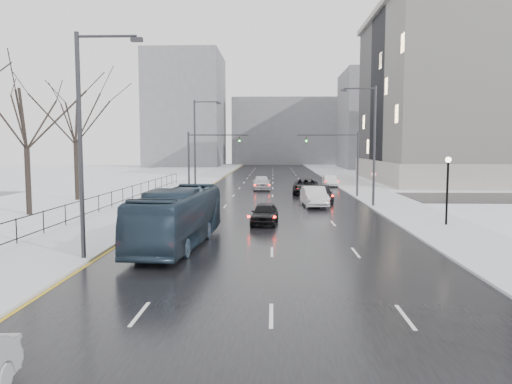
# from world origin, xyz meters

# --- Properties ---
(road) EXTENTS (16.00, 150.00, 0.04)m
(road) POSITION_xyz_m (0.00, 60.00, 0.02)
(road) COLOR black
(road) RESTS_ON ground
(cross_road) EXTENTS (130.00, 10.00, 0.04)m
(cross_road) POSITION_xyz_m (0.00, 48.00, 0.02)
(cross_road) COLOR black
(cross_road) RESTS_ON ground
(sidewalk_left) EXTENTS (5.00, 150.00, 0.16)m
(sidewalk_left) POSITION_xyz_m (-10.50, 60.00, 0.08)
(sidewalk_left) COLOR silver
(sidewalk_left) RESTS_ON ground
(sidewalk_right) EXTENTS (5.00, 150.00, 0.16)m
(sidewalk_right) POSITION_xyz_m (10.50, 60.00, 0.08)
(sidewalk_right) COLOR silver
(sidewalk_right) RESTS_ON ground
(park_strip) EXTENTS (14.00, 150.00, 0.12)m
(park_strip) POSITION_xyz_m (-20.00, 60.00, 0.06)
(park_strip) COLOR white
(park_strip) RESTS_ON ground
(tree_park_d) EXTENTS (8.75, 8.75, 12.50)m
(tree_park_d) POSITION_xyz_m (-17.80, 34.00, 0.00)
(tree_park_d) COLOR black
(tree_park_d) RESTS_ON ground
(tree_park_e) EXTENTS (9.45, 9.45, 13.50)m
(tree_park_e) POSITION_xyz_m (-18.20, 44.00, 0.00)
(tree_park_e) COLOR black
(tree_park_e) RESTS_ON ground
(iron_fence) EXTENTS (0.06, 70.00, 1.30)m
(iron_fence) POSITION_xyz_m (-13.00, 30.00, 0.91)
(iron_fence) COLOR black
(iron_fence) RESTS_ON sidewalk_left
(streetlight_r_mid) EXTENTS (2.95, 0.25, 10.00)m
(streetlight_r_mid) POSITION_xyz_m (8.17, 40.00, 5.62)
(streetlight_r_mid) COLOR #2D2D33
(streetlight_r_mid) RESTS_ON ground
(streetlight_l_near) EXTENTS (2.95, 0.25, 10.00)m
(streetlight_l_near) POSITION_xyz_m (-8.17, 20.00, 5.62)
(streetlight_l_near) COLOR #2D2D33
(streetlight_l_near) RESTS_ON ground
(streetlight_l_far) EXTENTS (2.95, 0.25, 10.00)m
(streetlight_l_far) POSITION_xyz_m (-8.17, 52.00, 5.62)
(streetlight_l_far) COLOR #2D2D33
(streetlight_l_far) RESTS_ON ground
(lamppost_r_mid) EXTENTS (0.36, 0.36, 4.28)m
(lamppost_r_mid) POSITION_xyz_m (11.00, 30.00, 2.94)
(lamppost_r_mid) COLOR black
(lamppost_r_mid) RESTS_ON sidewalk_right
(mast_signal_right) EXTENTS (6.10, 0.33, 6.50)m
(mast_signal_right) POSITION_xyz_m (7.33, 48.00, 4.11)
(mast_signal_right) COLOR #2D2D33
(mast_signal_right) RESTS_ON ground
(mast_signal_left) EXTENTS (6.10, 0.33, 6.50)m
(mast_signal_left) POSITION_xyz_m (-7.33, 48.00, 4.11)
(mast_signal_left) COLOR #2D2D33
(mast_signal_left) RESTS_ON ground
(no_uturn_sign) EXTENTS (0.60, 0.06, 2.70)m
(no_uturn_sign) POSITION_xyz_m (9.20, 44.00, 2.30)
(no_uturn_sign) COLOR #2D2D33
(no_uturn_sign) RESTS_ON sidewalk_right
(bldg_far_right) EXTENTS (24.00, 20.00, 22.00)m
(bldg_far_right) POSITION_xyz_m (28.00, 115.00, 11.00)
(bldg_far_right) COLOR slate
(bldg_far_right) RESTS_ON ground
(bldg_far_left) EXTENTS (18.00, 22.00, 28.00)m
(bldg_far_left) POSITION_xyz_m (-22.00, 125.00, 14.00)
(bldg_far_left) COLOR slate
(bldg_far_left) RESTS_ON ground
(bldg_far_center) EXTENTS (30.00, 18.00, 18.00)m
(bldg_far_center) POSITION_xyz_m (4.00, 140.00, 9.00)
(bldg_far_center) COLOR slate
(bldg_far_center) RESTS_ON ground
(bus) EXTENTS (3.25, 10.67, 2.93)m
(bus) POSITION_xyz_m (-4.80, 23.41, 1.50)
(bus) COLOR #213140
(bus) RESTS_ON road
(sedan_center_near) EXTENTS (1.94, 4.17, 1.38)m
(sedan_center_near) POSITION_xyz_m (-0.50, 30.62, 0.73)
(sedan_center_near) COLOR black
(sedan_center_near) RESTS_ON road
(sedan_right_near) EXTENTS (2.17, 5.21, 1.68)m
(sedan_right_near) POSITION_xyz_m (3.50, 40.24, 0.88)
(sedan_right_near) COLOR silver
(sedan_right_near) RESTS_ON road
(sedan_right_cross) EXTENTS (3.10, 5.95, 1.60)m
(sedan_right_cross) POSITION_xyz_m (3.50, 51.04, 0.84)
(sedan_right_cross) COLOR black
(sedan_right_cross) RESTS_ON road
(sedan_right_far) EXTENTS (2.12, 4.84, 1.38)m
(sedan_right_far) POSITION_xyz_m (4.50, 43.72, 0.73)
(sedan_right_far) COLOR black
(sedan_right_far) RESTS_ON road
(sedan_center_far) EXTENTS (2.27, 5.11, 1.71)m
(sedan_center_far) POSITION_xyz_m (-1.30, 55.94, 0.89)
(sedan_center_far) COLOR silver
(sedan_center_far) RESTS_ON road
(sedan_right_distant) EXTENTS (1.54, 4.31, 1.42)m
(sedan_right_distant) POSITION_xyz_m (7.20, 61.20, 0.75)
(sedan_right_distant) COLOR white
(sedan_right_distant) RESTS_ON road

